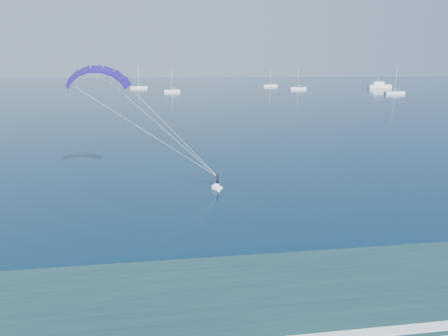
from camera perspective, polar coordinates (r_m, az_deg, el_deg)
name	(u,v)px	position (r m, az deg, el deg)	size (l,w,h in m)	color
kitesurfer_rig	(161,127)	(41.14, -9.03, 5.83)	(16.52, 5.83, 14.42)	#BB7416
motor_yacht	(379,86)	(259.35, 21.27, 10.91)	(13.93, 3.71, 5.90)	silver
sailboat_1	(139,87)	(244.85, -12.08, 11.21)	(9.45, 2.40, 12.63)	silver
sailboat_2	(172,91)	(208.22, -7.46, 10.88)	(7.67, 2.40, 10.79)	silver
sailboat_3	(270,86)	(262.24, 6.61, 11.63)	(8.93, 2.40, 12.12)	silver
sailboat_4	(298,88)	(233.07, 10.51, 11.14)	(9.01, 2.40, 12.25)	silver
sailboat_5	(395,93)	(209.66, 23.19, 9.88)	(9.59, 2.40, 12.88)	silver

